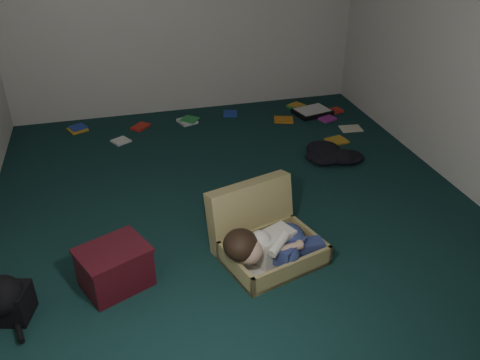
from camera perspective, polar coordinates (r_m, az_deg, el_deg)
name	(u,v)px	position (r m, az deg, el deg)	size (l,w,h in m)	color
floor	(235,207)	(4.28, -0.52, -3.07)	(4.50, 4.50, 0.00)	#102D2C
wall_front	(398,238)	(1.84, 17.28, -6.24)	(4.50, 4.50, 0.00)	silver
wall_right	(476,36)	(4.63, 24.95, 14.42)	(4.50, 4.50, 0.00)	silver
suitcase	(264,235)	(3.71, 2.68, -6.22)	(0.83, 0.82, 0.50)	tan
person	(272,245)	(3.55, 3.59, -7.29)	(0.75, 0.38, 0.31)	silver
maroon_bin	(115,267)	(3.52, -13.88, -9.49)	(0.54, 0.50, 0.30)	#400D15
backpack	(4,302)	(3.55, -25.02, -12.31)	(0.39, 0.31, 0.24)	black
clothing_pile	(333,154)	(5.06, 10.37, 2.92)	(0.45, 0.37, 0.14)	black
paper_tray	(312,112)	(6.12, 8.12, 7.61)	(0.47, 0.39, 0.06)	black
book_scatter	(245,123)	(5.80, 0.60, 6.40)	(3.15, 1.24, 0.02)	gold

